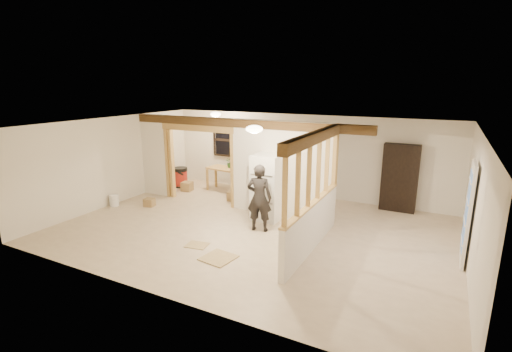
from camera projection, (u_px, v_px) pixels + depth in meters
The scene contains 30 objects.
floor at pixel (253, 229), 8.91m from camera, with size 9.00×6.50×0.01m, color beige.
ceiling at pixel (253, 125), 8.30m from camera, with size 9.00×6.50×0.01m, color white.
wall_back at pixel (302, 155), 11.40m from camera, with size 9.00×0.01×2.50m, color silver.
wall_front at pixel (157, 225), 5.80m from camera, with size 9.00×0.01×2.50m, color silver.
wall_left at pixel (114, 161), 10.60m from camera, with size 0.01×6.50×2.50m, color silver.
wall_right at pixel (476, 208), 6.61m from camera, with size 0.01×6.50×2.50m, color silver.
partition_left_stub at pixel (155, 155), 11.43m from camera, with size 0.90×0.12×2.50m, color silver.
partition_center at pixel (281, 169), 9.55m from camera, with size 2.80×0.12×2.50m, color silver.
doorway_frame at pixel (199, 165), 10.74m from camera, with size 2.46×0.14×2.20m, color tan.
header_beam_back at pixel (240, 123), 9.80m from camera, with size 7.00×0.18×0.22m, color #51381C.
header_beam_right at pixel (315, 137), 7.27m from camera, with size 0.18×3.30×0.22m, color #51381C.
pony_wall at pixel (312, 227), 7.73m from camera, with size 0.12×3.20×1.00m, color silver.
stud_partition at pixel (314, 173), 7.45m from camera, with size 0.14×3.20×1.32m, color tan.
window_back at pixel (228, 140), 12.42m from camera, with size 1.12×0.10×1.10m, color black.
french_door at pixel (468, 214), 7.05m from camera, with size 0.12×0.86×2.00m, color white.
ceiling_dome_main at pixel (254, 129), 7.74m from camera, with size 0.36×0.36×0.16m, color #FFEABF.
ceiling_dome_util at pixel (216, 114), 11.39m from camera, with size 0.32×0.32×0.14m, color #FFEABF.
hanging_bulb at pixel (217, 127), 10.64m from camera, with size 0.07×0.07×0.07m, color #FFD88C.
refrigerator at pixel (268, 187), 9.39m from camera, with size 0.70×0.68×1.69m, color white.
woman at pixel (259, 198), 8.66m from camera, with size 0.59×0.39×1.62m, color black.
work_table at pixel (226, 179), 12.03m from camera, with size 1.21×0.60×0.76m, color tan.
potted_plant at pixel (230, 163), 11.92m from camera, with size 0.29×0.25×0.32m, color #3B702E.
shop_vac at pixel (181, 177), 12.49m from camera, with size 0.51×0.51×0.67m, color maroon.
bookshelf at pixel (400, 178), 10.01m from camera, with size 0.92×0.31×1.84m, color black.
bucket at pixel (114, 200), 10.56m from camera, with size 0.26×0.26×0.33m, color silver.
box_util_a at pixel (233, 196), 11.03m from camera, with size 0.31×0.27×0.27m, color #967748.
box_util_b at pixel (187, 186), 12.05m from camera, with size 0.32×0.32×0.30m, color #967748.
box_front at pixel (149, 202), 10.55m from camera, with size 0.28×0.23×0.23m, color #967748.
floor_panel_near at pixel (218, 258), 7.43m from camera, with size 0.61×0.61×0.02m, color tan.
floor_panel_far at pixel (197, 245), 8.02m from camera, with size 0.46×0.37×0.01m, color tan.
Camera 1 is at (3.87, -7.37, 3.42)m, focal length 26.00 mm.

